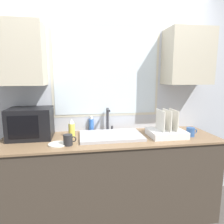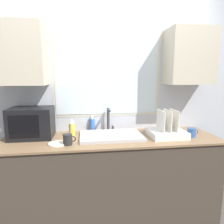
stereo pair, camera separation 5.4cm
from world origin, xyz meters
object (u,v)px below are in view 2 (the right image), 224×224
Objects in this scene: spray_bottle at (72,128)px; soap_bottle at (92,124)px; mug_near_sink at (68,140)px; microwave at (32,123)px; dish_rack at (167,131)px; faucet at (109,118)px.

soap_bottle is (0.22, 0.20, -0.02)m from spray_bottle.
mug_near_sink is (-0.25, -0.47, -0.03)m from soap_bottle.
spray_bottle reaches higher than mug_near_sink.
spray_bottle is at bearing 84.80° from mug_near_sink.
microwave is 1.44m from dish_rack.
dish_rack is at bearing -23.87° from soap_bottle.
faucet is 0.65× the size of microwave.
microwave is at bearing 142.32° from mug_near_sink.
microwave is 2.19× the size of spray_bottle.
mug_near_sink is at bearing -173.24° from dish_rack.
spray_bottle is (-0.42, -0.15, -0.06)m from faucet.
faucet is 0.85m from microwave.
dish_rack is at bearing -8.34° from spray_bottle.
faucet is 0.22m from soap_bottle.
spray_bottle is 1.63× the size of mug_near_sink.
dish_rack is 1.90× the size of spray_bottle.
microwave reaches higher than soap_bottle.
spray_bottle is 0.30m from soap_bottle.
dish_rack reaches higher than spray_bottle.
spray_bottle is (-1.01, 0.15, 0.03)m from dish_rack.
soap_bottle is (-0.79, 0.35, 0.02)m from dish_rack.
microwave reaches higher than faucet.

